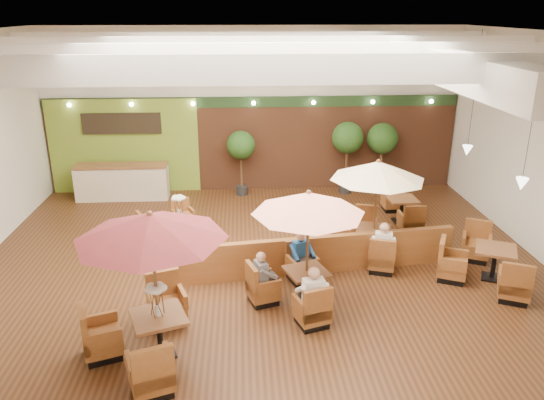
{
  "coord_description": "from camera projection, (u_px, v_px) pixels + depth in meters",
  "views": [
    {
      "loc": [
        -0.44,
        -11.89,
        5.98
      ],
      "look_at": [
        0.3,
        0.5,
        1.5
      ],
      "focal_mm": 35.0,
      "sensor_mm": 36.0,
      "label": 1
    }
  ],
  "objects": [
    {
      "name": "room",
      "position": [
        268.0,
        110.0,
        13.14
      ],
      "size": [
        14.04,
        14.0,
        5.52
      ],
      "color": "#381E0F",
      "rests_on": "ground"
    },
    {
      "name": "service_counter",
      "position": [
        122.0,
        182.0,
        17.56
      ],
      "size": [
        3.0,
        0.75,
        1.18
      ],
      "color": "beige",
      "rests_on": "ground"
    },
    {
      "name": "booth_divider",
      "position": [
        321.0,
        254.0,
        12.64
      ],
      "size": [
        6.69,
        1.07,
        0.93
      ],
      "primitive_type": "cube",
      "rotation": [
        0.0,
        0.0,
        0.13
      ],
      "color": "brown",
      "rests_on": "ground"
    },
    {
      "name": "table_0",
      "position": [
        149.0,
        255.0,
        9.07
      ],
      "size": [
        2.78,
        2.94,
        2.83
      ],
      "rotation": [
        0.0,
        0.0,
        0.35
      ],
      "color": "brown",
      "rests_on": "ground"
    },
    {
      "name": "table_1",
      "position": [
        305.0,
        223.0,
        10.9
      ],
      "size": [
        2.49,
        2.63,
        2.55
      ],
      "rotation": [
        0.0,
        0.0,
        0.32
      ],
      "color": "brown",
      "rests_on": "ground"
    },
    {
      "name": "table_2",
      "position": [
        374.0,
        187.0,
        13.09
      ],
      "size": [
        2.49,
        2.63,
        2.55
      ],
      "rotation": [
        0.0,
        0.0,
        -0.32
      ],
      "color": "brown",
      "rests_on": "ground"
    },
    {
      "name": "table_3",
      "position": [
        172.0,
        225.0,
        14.44
      ],
      "size": [
        1.69,
        2.39,
        1.44
      ],
      "rotation": [
        0.0,
        0.0,
        0.4
      ],
      "color": "brown",
      "rests_on": "ground"
    },
    {
      "name": "table_4",
      "position": [
        482.0,
        264.0,
        12.36
      ],
      "size": [
        2.01,
        2.84,
        0.99
      ],
      "rotation": [
        0.0,
        0.0,
        -0.43
      ],
      "color": "brown",
      "rests_on": "ground"
    },
    {
      "name": "table_5",
      "position": [
        401.0,
        210.0,
        15.72
      ],
      "size": [
        0.86,
        2.49,
        0.93
      ],
      "rotation": [
        0.0,
        0.0,
        0.03
      ],
      "color": "brown",
      "rests_on": "ground"
    },
    {
      "name": "topiary_0",
      "position": [
        241.0,
        148.0,
        17.61
      ],
      "size": [
        0.95,
        0.95,
        2.2
      ],
      "color": "black",
      "rests_on": "ground"
    },
    {
      "name": "topiary_1",
      "position": [
        347.0,
        141.0,
        17.75
      ],
      "size": [
        1.06,
        1.06,
        2.46
      ],
      "color": "black",
      "rests_on": "ground"
    },
    {
      "name": "topiary_2",
      "position": [
        382.0,
        141.0,
        17.83
      ],
      "size": [
        1.04,
        1.04,
        2.41
      ],
      "color": "black",
      "rests_on": "ground"
    },
    {
      "name": "diner_0",
      "position": [
        313.0,
        291.0,
        10.39
      ],
      "size": [
        0.45,
        0.39,
        0.85
      ],
      "rotation": [
        0.0,
        0.0,
        0.19
      ],
      "color": "white",
      "rests_on": "ground"
    },
    {
      "name": "diner_1",
      "position": [
        302.0,
        252.0,
        12.16
      ],
      "size": [
        0.41,
        0.38,
        0.75
      ],
      "rotation": [
        0.0,
        0.0,
        3.51
      ],
      "color": "#215292",
      "rests_on": "ground"
    },
    {
      "name": "diner_2",
      "position": [
        263.0,
        272.0,
        11.23
      ],
      "size": [
        0.37,
        0.41,
        0.74
      ],
      "rotation": [
        0.0,
        0.0,
        5.05
      ],
      "color": "slate",
      "rests_on": "ground"
    },
    {
      "name": "diner_3",
      "position": [
        383.0,
        243.0,
        12.59
      ],
      "size": [
        0.4,
        0.35,
        0.75
      ],
      "rotation": [
        0.0,
        0.0,
        -0.23
      ],
      "color": "#215292",
      "rests_on": "ground"
    },
    {
      "name": "diner_4",
      "position": [
        383.0,
        242.0,
        12.58
      ],
      "size": [
        0.44,
        0.39,
        0.82
      ],
      "rotation": [
        0.0,
        0.0,
        -0.25
      ],
      "color": "white",
      "rests_on": "ground"
    }
  ]
}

